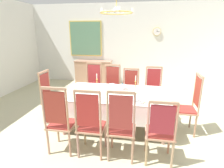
% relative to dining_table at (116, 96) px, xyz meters
% --- Properties ---
extents(ground, '(7.69, 7.18, 0.04)m').
position_rel_dining_table_xyz_m(ground, '(0.00, -0.12, -0.71)').
color(ground, '#B3AF8E').
extents(back_wall, '(7.69, 0.08, 3.02)m').
position_rel_dining_table_xyz_m(back_wall, '(0.00, 3.51, 0.82)').
color(back_wall, silver).
rests_on(back_wall, ground).
extents(dining_table, '(2.14, 1.23, 0.76)m').
position_rel_dining_table_xyz_m(dining_table, '(0.00, 0.00, 0.00)').
color(dining_table, '#AE7469').
rests_on(dining_table, ground).
extents(tablecloth, '(2.16, 1.25, 0.40)m').
position_rel_dining_table_xyz_m(tablecloth, '(0.00, 0.00, -0.03)').
color(tablecloth, white).
rests_on(tablecloth, dining_table).
extents(chair_south_a, '(0.44, 0.42, 1.20)m').
position_rel_dining_table_xyz_m(chair_south_a, '(-0.78, -1.03, -0.09)').
color(chair_south_a, tan).
rests_on(chair_south_a, ground).
extents(chair_north_a, '(0.44, 0.42, 1.20)m').
position_rel_dining_table_xyz_m(chair_north_a, '(-0.78, 1.03, -0.09)').
color(chair_north_a, tan).
rests_on(chair_north_a, ground).
extents(chair_south_b, '(0.44, 0.42, 1.19)m').
position_rel_dining_table_xyz_m(chair_south_b, '(-0.26, -1.02, -0.10)').
color(chair_south_b, '#A38258').
rests_on(chair_south_b, ground).
extents(chair_north_b, '(0.44, 0.42, 1.16)m').
position_rel_dining_table_xyz_m(chair_north_b, '(-0.26, 1.02, -0.10)').
color(chair_north_b, '#9F755B').
rests_on(chair_north_b, ground).
extents(chair_south_c, '(0.44, 0.42, 1.20)m').
position_rel_dining_table_xyz_m(chair_south_c, '(0.24, -1.03, -0.09)').
color(chair_south_c, '#AF7760').
rests_on(chair_south_c, ground).
extents(chair_north_c, '(0.44, 0.42, 1.07)m').
position_rel_dining_table_xyz_m(chair_north_c, '(0.24, 1.02, -0.13)').
color(chair_north_c, tan).
rests_on(chair_north_c, ground).
extents(chair_south_d, '(0.44, 0.42, 1.09)m').
position_rel_dining_table_xyz_m(chair_south_d, '(0.83, -1.02, -0.13)').
color(chair_south_d, tan).
rests_on(chair_south_d, ground).
extents(chair_north_d, '(0.44, 0.42, 1.14)m').
position_rel_dining_table_xyz_m(chair_north_d, '(0.83, 1.02, -0.11)').
color(chair_north_d, '#A87761').
rests_on(chair_north_d, ground).
extents(chair_head_west, '(0.42, 0.44, 1.18)m').
position_rel_dining_table_xyz_m(chair_head_west, '(-1.48, 0.00, -0.10)').
color(chair_head_west, '#A9795B').
rests_on(chair_head_west, ground).
extents(chair_head_east, '(0.42, 0.44, 1.22)m').
position_rel_dining_table_xyz_m(chair_head_east, '(1.48, 0.00, -0.08)').
color(chair_head_east, tan).
rests_on(chair_head_east, ground).
extents(soup_tureen, '(0.26, 0.26, 0.21)m').
position_rel_dining_table_xyz_m(soup_tureen, '(0.14, 0.00, 0.18)').
color(soup_tureen, silver).
rests_on(soup_tureen, tablecloth).
extents(candlestick_west, '(0.07, 0.07, 0.39)m').
position_rel_dining_table_xyz_m(candlestick_west, '(-0.40, 0.00, 0.24)').
color(candlestick_west, gold).
rests_on(candlestick_west, tablecloth).
extents(candlestick_east, '(0.07, 0.07, 0.38)m').
position_rel_dining_table_xyz_m(candlestick_east, '(0.40, 0.00, 0.23)').
color(candlestick_east, gold).
rests_on(candlestick_east, tablecloth).
extents(bowl_near_left, '(0.19, 0.19, 0.04)m').
position_rel_dining_table_xyz_m(bowl_near_left, '(0.48, -0.48, 0.10)').
color(bowl_near_left, silver).
rests_on(bowl_near_left, tablecloth).
extents(bowl_near_right, '(0.18, 0.18, 0.04)m').
position_rel_dining_table_xyz_m(bowl_near_right, '(-0.16, 0.45, 0.10)').
color(bowl_near_right, silver).
rests_on(bowl_near_right, tablecloth).
extents(bowl_far_left, '(0.16, 0.16, 0.04)m').
position_rel_dining_table_xyz_m(bowl_far_left, '(0.77, -0.44, 0.10)').
color(bowl_far_left, silver).
rests_on(bowl_far_left, tablecloth).
extents(bowl_far_right, '(0.16, 0.16, 0.04)m').
position_rel_dining_table_xyz_m(bowl_far_right, '(0.13, -0.49, 0.10)').
color(bowl_far_right, silver).
rests_on(bowl_far_right, tablecloth).
extents(spoon_primary, '(0.04, 0.18, 0.01)m').
position_rel_dining_table_xyz_m(spoon_primary, '(0.60, -0.45, 0.08)').
color(spoon_primary, gold).
rests_on(spoon_primary, tablecloth).
extents(spoon_secondary, '(0.03, 0.18, 0.01)m').
position_rel_dining_table_xyz_m(spoon_secondary, '(-0.28, 0.47, 0.08)').
color(spoon_secondary, gold).
rests_on(spoon_secondary, tablecloth).
extents(sideboard, '(1.44, 0.48, 0.90)m').
position_rel_dining_table_xyz_m(sideboard, '(-1.36, 3.20, -0.24)').
color(sideboard, tan).
rests_on(sideboard, ground).
extents(mounted_clock, '(0.29, 0.06, 0.29)m').
position_rel_dining_table_xyz_m(mounted_clock, '(0.99, 3.44, 1.30)').
color(mounted_clock, '#D1B251').
extents(framed_painting, '(1.29, 0.05, 1.34)m').
position_rel_dining_table_xyz_m(framed_painting, '(-1.72, 3.45, 1.03)').
color(framed_painting, '#D1B251').
extents(chandelier, '(0.62, 0.61, 0.66)m').
position_rel_dining_table_xyz_m(chandelier, '(-0.00, 0.00, 1.65)').
color(chandelier, gold).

